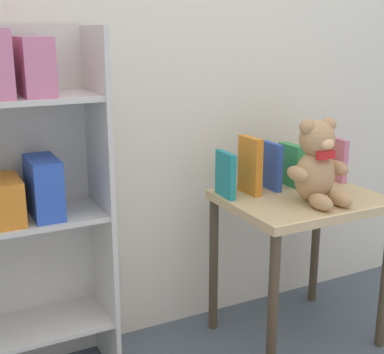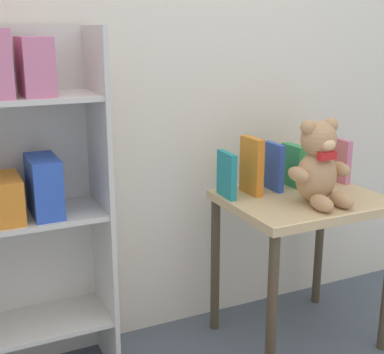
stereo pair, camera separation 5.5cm
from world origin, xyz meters
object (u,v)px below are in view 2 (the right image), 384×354
object	(u,v)px
book_standing_teal	(227,175)
book_standing_blue	(274,167)
book_standing_pink	(339,160)
teddy_bear	(319,166)
book_standing_orange	(252,166)
book_standing_yellow	(316,154)
bookshelf_side	(23,187)
book_standing_green	(293,165)
display_table	(302,220)

from	to	relation	value
book_standing_teal	book_standing_blue	xyz separation A→B (m)	(0.23, 0.00, 0.01)
book_standing_blue	book_standing_pink	size ratio (longest dim) A/B	1.04
teddy_bear	book_standing_teal	xyz separation A→B (m)	(-0.29, 0.22, -0.06)
book_standing_orange	book_standing_yellow	world-z (taller)	book_standing_yellow
bookshelf_side	book_standing_green	size ratio (longest dim) A/B	7.32
book_standing_teal	book_standing_green	xyz separation A→B (m)	(0.34, 0.02, -0.00)
bookshelf_side	book_standing_blue	distance (m)	1.02
teddy_bear	book_standing_blue	bearing A→B (deg)	104.35
bookshelf_side	display_table	xyz separation A→B (m)	(1.07, -0.22, -0.22)
teddy_bear	bookshelf_side	bearing A→B (deg)	164.09
book_standing_blue	bookshelf_side	bearing A→B (deg)	174.50
book_standing_teal	book_standing_green	size ratio (longest dim) A/B	1.03
bookshelf_side	book_standing_blue	world-z (taller)	bookshelf_side
bookshelf_side	book_standing_yellow	bearing A→B (deg)	-3.15
book_standing_teal	bookshelf_side	bearing A→B (deg)	176.71
bookshelf_side	display_table	size ratio (longest dim) A/B	2.04
book_standing_green	book_standing_orange	bearing A→B (deg)	-176.27
display_table	book_standing_yellow	distance (m)	0.32
teddy_bear	book_standing_blue	size ratio (longest dim) A/B	1.65
bookshelf_side	teddy_bear	bearing A→B (deg)	-15.91
book_standing_blue	book_standing_yellow	size ratio (longest dim) A/B	0.78
display_table	book_standing_orange	xyz separation A→B (m)	(-0.17, 0.13, 0.22)
bookshelf_side	book_standing_teal	size ratio (longest dim) A/B	7.14
bookshelf_side	teddy_bear	world-z (taller)	bookshelf_side
book_standing_teal	book_standing_pink	bearing A→B (deg)	2.24
book_standing_teal	book_standing_yellow	size ratio (longest dim) A/B	0.72
display_table	teddy_bear	bearing A→B (deg)	-89.70
book_standing_yellow	display_table	bearing A→B (deg)	-139.72
book_standing_green	book_standing_pink	xyz separation A→B (m)	(0.23, -0.02, 0.01)
display_table	book_standing_orange	world-z (taller)	book_standing_orange
book_standing_teal	book_standing_orange	bearing A→B (deg)	0.05
book_standing_pink	book_standing_blue	bearing A→B (deg)	-179.06
display_table	book_standing_green	distance (m)	0.25
bookshelf_side	book_standing_orange	world-z (taller)	bookshelf_side
bookshelf_side	book_standing_yellow	world-z (taller)	bookshelf_side
display_table	teddy_bear	distance (m)	0.27
book_standing_blue	teddy_bear	bearing A→B (deg)	-76.63
display_table	book_standing_teal	distance (m)	0.37
display_table	book_standing_green	xyz separation A→B (m)	(0.06, 0.15, 0.19)
teddy_bear	book_standing_teal	size ratio (longest dim) A/B	1.79
bookshelf_side	teddy_bear	xyz separation A→B (m)	(1.07, -0.30, 0.03)
book_standing_orange	book_standing_blue	xyz separation A→B (m)	(0.11, 0.01, -0.02)
teddy_bear	book_standing_blue	distance (m)	0.24
book_standing_blue	book_standing_pink	world-z (taller)	book_standing_blue
book_standing_green	book_standing_blue	bearing A→B (deg)	-174.72
teddy_bear	book_standing_yellow	distance (m)	0.29
book_standing_orange	book_standing_green	world-z (taller)	book_standing_orange
book_standing_yellow	teddy_bear	bearing A→B (deg)	-126.88
book_standing_teal	book_standing_yellow	world-z (taller)	book_standing_yellow
book_standing_yellow	bookshelf_side	bearing A→B (deg)	175.79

